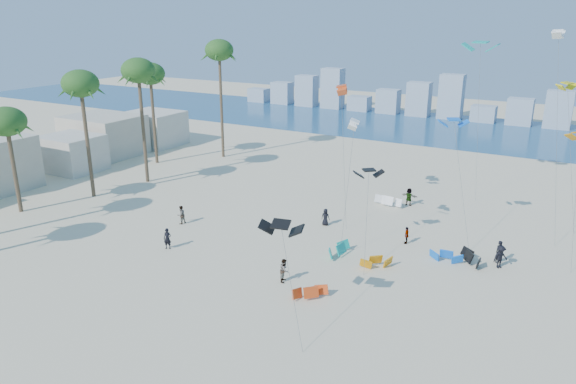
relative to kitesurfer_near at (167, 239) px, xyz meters
The scene contains 10 objects.
ground 10.73m from the kitesurfer_near, 61.88° to the right, with size 220.00×220.00×0.00m, color beige.
ocean 62.78m from the kitesurfer_near, 85.40° to the left, with size 220.00×220.00×0.00m, color navy.
kitesurfer_near is the anchor object (origin of this frame).
kitesurfer_mid 11.54m from the kitesurfer_near, ahead, with size 0.87×0.68×1.79m, color gray.
kitesurfers_far 19.48m from the kitesurfer_near, 40.13° to the left, with size 29.05×16.63×1.87m.
grounded_kites 18.75m from the kitesurfer_near, 27.98° to the left, with size 13.19×22.95×0.99m.
flying_kites 27.00m from the kitesurfer_near, 40.32° to the left, with size 26.96×36.07×18.20m.
palm_row 20.87m from the kitesurfer_near, 157.83° to the left, with size 9.71×44.80×15.97m.
beachfront_buildings 30.89m from the kitesurfer_near, 158.32° to the left, with size 11.50×43.00×6.00m.
distant_skyline 72.71m from the kitesurfer_near, 86.96° to the left, with size 85.00×3.00×8.40m.
Camera 1 is at (24.23, -21.58, 18.89)m, focal length 33.10 mm.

